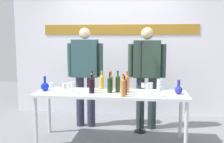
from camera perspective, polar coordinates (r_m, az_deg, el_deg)
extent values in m
plane|color=slate|center=(4.10, -0.25, -15.04)|extent=(10.00, 10.00, 0.00)
cube|color=white|center=(5.32, 1.76, 6.66)|extent=(4.42, 0.10, 3.00)
cube|color=#AA7823|center=(5.26, 1.72, 9.16)|extent=(3.09, 0.01, 0.20)
cube|color=silver|center=(3.88, -0.26, -4.88)|extent=(2.24, 0.64, 0.04)
cylinder|color=silver|center=(4.00, -16.30, -10.46)|extent=(0.05, 0.05, 0.72)
cylinder|color=silver|center=(3.75, 15.91, -11.68)|extent=(0.05, 0.05, 0.72)
cylinder|color=silver|center=(4.48, -13.58, -8.44)|extent=(0.05, 0.05, 0.72)
cylinder|color=silver|center=(4.25, 14.75, -9.33)|extent=(0.05, 0.05, 0.72)
sphere|color=#0B22BA|center=(4.12, -14.42, -3.23)|extent=(0.13, 0.13, 0.13)
cylinder|color=#0B22BA|center=(4.10, -14.47, -1.75)|extent=(0.04, 0.04, 0.11)
sphere|color=#222C9C|center=(3.88, 14.33, -3.96)|extent=(0.11, 0.11, 0.11)
cylinder|color=#222C9C|center=(3.86, 14.37, -2.52)|extent=(0.04, 0.04, 0.10)
cylinder|color=#2E2D41|center=(4.70, -6.98, -6.49)|extent=(0.14, 0.14, 0.89)
cylinder|color=#2E2D41|center=(4.66, -4.59, -6.58)|extent=(0.14, 0.14, 0.89)
cube|color=#2C4B4C|center=(4.56, -5.91, 2.88)|extent=(0.44, 0.22, 0.65)
cylinder|color=#2C4B4C|center=(4.63, -9.19, 2.49)|extent=(0.09, 0.09, 0.58)
cylinder|color=#2C4B4C|center=(4.51, -2.55, 2.45)|extent=(0.09, 0.09, 0.58)
sphere|color=beige|center=(4.54, -5.99, 8.29)|extent=(0.19, 0.19, 0.19)
cylinder|color=#283335|center=(4.57, 6.19, -6.82)|extent=(0.14, 0.14, 0.90)
cylinder|color=#283335|center=(4.57, 8.75, -6.85)|extent=(0.14, 0.14, 0.90)
cube|color=#2B3D32|center=(4.45, 7.64, 2.74)|extent=(0.45, 0.22, 0.63)
cylinder|color=#2B3D32|center=(4.45, 4.08, 2.39)|extent=(0.09, 0.09, 0.57)
cylinder|color=#2B3D32|center=(4.46, 11.17, 2.27)|extent=(0.09, 0.09, 0.57)
sphere|color=#D1B383|center=(4.43, 7.73, 8.24)|extent=(0.20, 0.20, 0.20)
cylinder|color=black|center=(3.99, -4.34, -2.79)|extent=(0.07, 0.07, 0.20)
cone|color=black|center=(3.97, -4.36, -1.17)|extent=(0.07, 0.07, 0.03)
cylinder|color=black|center=(3.97, -4.36, -0.76)|extent=(0.02, 0.02, 0.08)
cylinder|color=black|center=(3.96, -4.37, -0.06)|extent=(0.03, 0.03, 0.02)
cylinder|color=black|center=(3.83, -4.48, -3.24)|extent=(0.08, 0.08, 0.20)
cone|color=black|center=(3.81, -4.49, -1.55)|extent=(0.08, 0.08, 0.03)
cylinder|color=black|center=(3.80, -4.50, -1.19)|extent=(0.02, 0.02, 0.08)
cylinder|color=gold|center=(3.80, -4.51, -0.50)|extent=(0.03, 0.03, 0.02)
cylinder|color=gold|center=(4.13, -2.27, -2.45)|extent=(0.07, 0.07, 0.20)
cone|color=gold|center=(4.11, -2.28, -0.90)|extent=(0.07, 0.07, 0.03)
cylinder|color=gold|center=(4.10, -2.28, -0.57)|extent=(0.03, 0.03, 0.07)
cylinder|color=gold|center=(4.10, -2.28, 0.04)|extent=(0.03, 0.03, 0.02)
cylinder|color=orange|center=(3.85, 3.33, -2.90)|extent=(0.07, 0.07, 0.24)
cone|color=orange|center=(3.83, 3.34, -0.98)|extent=(0.07, 0.07, 0.03)
cylinder|color=orange|center=(3.83, 3.34, -0.70)|extent=(0.03, 0.03, 0.06)
cylinder|color=#AD281B|center=(3.83, 3.35, -0.13)|extent=(0.03, 0.03, 0.02)
cylinder|color=orange|center=(4.03, -0.24, -2.63)|extent=(0.07, 0.07, 0.21)
cone|color=orange|center=(4.01, -0.24, -0.99)|extent=(0.07, 0.07, 0.03)
cylinder|color=orange|center=(4.00, -0.24, -0.57)|extent=(0.03, 0.03, 0.08)
cylinder|color=gold|center=(4.00, -0.24, 0.12)|extent=(0.03, 0.03, 0.02)
cylinder|color=#C9722A|center=(3.58, 2.46, -3.76)|extent=(0.07, 0.07, 0.23)
cone|color=#C9722A|center=(3.56, 2.47, -1.80)|extent=(0.07, 0.07, 0.03)
cylinder|color=#C9722A|center=(3.56, 2.48, -1.39)|extent=(0.02, 0.02, 0.07)
cylinder|color=#AD1F1F|center=(3.55, 2.48, -0.68)|extent=(0.03, 0.03, 0.02)
cylinder|color=black|center=(3.70, 2.73, -3.56)|extent=(0.07, 0.07, 0.20)
cone|color=black|center=(3.68, 2.74, -1.80)|extent=(0.07, 0.07, 0.03)
cylinder|color=black|center=(3.68, 2.74, -1.48)|extent=(0.02, 0.02, 0.07)
cylinder|color=gold|center=(3.67, 2.74, -0.84)|extent=(0.03, 0.03, 0.02)
cylinder|color=#15311A|center=(3.85, -0.49, -3.11)|extent=(0.07, 0.07, 0.21)
cone|color=#15311A|center=(3.83, -0.49, -1.38)|extent=(0.07, 0.07, 0.03)
cylinder|color=#15311A|center=(3.82, -0.49, -0.90)|extent=(0.02, 0.02, 0.09)
cylinder|color=red|center=(3.81, -0.49, -0.12)|extent=(0.03, 0.03, 0.02)
cylinder|color=#204117|center=(3.89, 1.27, -2.83)|extent=(0.07, 0.07, 0.23)
cone|color=#204117|center=(3.87, 1.27, -0.96)|extent=(0.07, 0.07, 0.03)
cylinder|color=#204117|center=(3.87, 1.28, -0.62)|extent=(0.03, 0.03, 0.07)
cylinder|color=black|center=(3.86, 1.28, 0.01)|extent=(0.03, 0.03, 0.02)
cylinder|color=white|center=(3.96, -13.11, -4.51)|extent=(0.06, 0.06, 0.00)
cylinder|color=white|center=(3.96, -13.12, -4.07)|extent=(0.01, 0.01, 0.06)
cylinder|color=white|center=(3.94, -13.15, -3.03)|extent=(0.07, 0.07, 0.09)
cylinder|color=white|center=(4.01, -9.40, -4.28)|extent=(0.06, 0.06, 0.00)
cylinder|color=white|center=(4.00, -9.41, -3.85)|extent=(0.01, 0.01, 0.06)
cylinder|color=white|center=(3.99, -9.43, -2.97)|extent=(0.07, 0.07, 0.07)
cylinder|color=white|center=(3.79, -10.25, -4.97)|extent=(0.06, 0.06, 0.00)
cylinder|color=white|center=(3.78, -10.27, -4.36)|extent=(0.01, 0.01, 0.08)
cylinder|color=white|center=(3.77, -10.29, -3.20)|extent=(0.07, 0.07, 0.08)
cylinder|color=white|center=(3.88, -8.46, -4.66)|extent=(0.06, 0.06, 0.00)
cylinder|color=white|center=(3.87, -8.47, -4.07)|extent=(0.01, 0.01, 0.08)
cylinder|color=white|center=(3.85, -8.49, -2.86)|extent=(0.06, 0.06, 0.09)
cylinder|color=white|center=(3.71, 7.81, -5.18)|extent=(0.05, 0.05, 0.00)
cylinder|color=white|center=(3.71, 7.82, -4.59)|extent=(0.01, 0.01, 0.07)
cylinder|color=white|center=(3.69, 7.84, -3.36)|extent=(0.06, 0.06, 0.09)
cylinder|color=white|center=(4.10, 10.28, -4.03)|extent=(0.06, 0.06, 0.00)
cylinder|color=white|center=(4.10, 10.30, -3.48)|extent=(0.01, 0.01, 0.08)
cylinder|color=white|center=(4.08, 10.32, -2.35)|extent=(0.07, 0.07, 0.09)
cylinder|color=white|center=(3.87, 6.81, -4.64)|extent=(0.06, 0.06, 0.00)
cylinder|color=white|center=(3.87, 6.82, -4.05)|extent=(0.01, 0.01, 0.08)
cylinder|color=white|center=(3.85, 6.84, -3.00)|extent=(0.06, 0.06, 0.07)
cylinder|color=white|center=(3.86, 8.40, -4.72)|extent=(0.06, 0.06, 0.00)
cylinder|color=white|center=(3.85, 8.41, -4.20)|extent=(0.01, 0.01, 0.07)
cylinder|color=white|center=(3.84, 8.43, -3.06)|extent=(0.06, 0.06, 0.09)
cylinder|color=white|center=(3.67, 10.29, -5.40)|extent=(0.06, 0.06, 0.00)
cylinder|color=white|center=(3.66, 10.30, -4.87)|extent=(0.01, 0.01, 0.07)
cylinder|color=white|center=(3.64, 10.33, -3.81)|extent=(0.07, 0.07, 0.07)
cylinder|color=black|center=(4.51, 6.17, -12.86)|extent=(0.20, 0.20, 0.02)
cylinder|color=black|center=(4.31, 6.30, -3.76)|extent=(0.02, 0.02, 1.47)
sphere|color=#232328|center=(4.23, 6.44, 6.48)|extent=(0.06, 0.06, 0.06)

